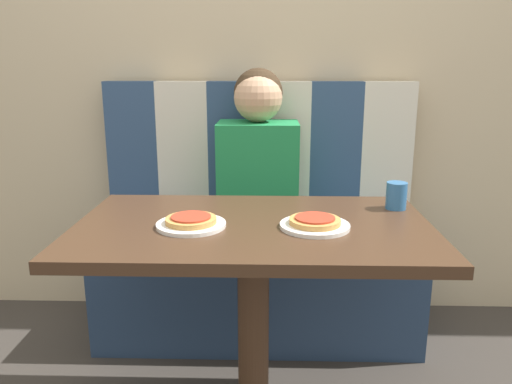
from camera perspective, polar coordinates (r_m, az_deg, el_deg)
The scene contains 10 objects.
wall_back at distance 2.36m, azimuth 0.42°, elevation 17.11°, with size 7.00×0.05×2.60m.
booth_seat at distance 2.28m, azimuth 0.22°, elevation -10.57°, with size 1.38×0.48×0.46m.
booth_backrest at distance 2.29m, azimuth 0.35°, elevation 4.28°, with size 1.38×0.09×0.66m.
dining_table at distance 1.55m, azimuth -0.32°, elevation -6.91°, with size 1.08×0.65×0.72m.
person at distance 2.10m, azimuth 0.24°, elevation 4.01°, with size 0.33×0.24×0.72m.
plate_left at distance 1.50m, azimuth -7.42°, elevation -3.72°, with size 0.21×0.21×0.01m.
plate_right at distance 1.49m, azimuth 6.73°, elevation -3.85°, with size 0.21×0.21×0.01m.
pizza_left at distance 1.50m, azimuth -7.44°, elevation -3.15°, with size 0.15×0.15×0.02m.
pizza_right at distance 1.48m, azimuth 6.75°, elevation -3.27°, with size 0.15×0.15×0.02m.
drinking_cup at distance 1.72m, azimuth 15.75°, elevation -0.40°, with size 0.07×0.07×0.09m.
Camera 1 is at (0.05, -1.45, 1.19)m, focal length 35.00 mm.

